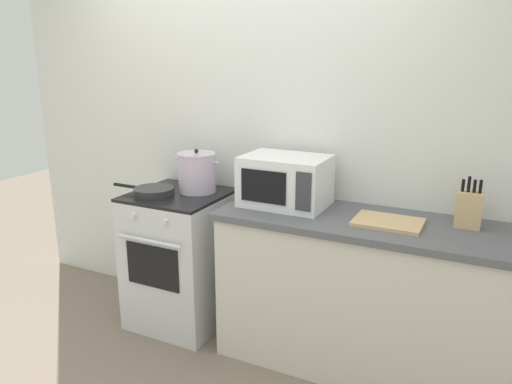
# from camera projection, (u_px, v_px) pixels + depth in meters

# --- Properties ---
(ground_plane) EXTENTS (10.00, 10.00, 0.00)m
(ground_plane) POSITION_uv_depth(u_px,v_px,m) (175.00, 381.00, 2.85)
(ground_plane) COLOR #7A6B5B
(back_wall) EXTENTS (4.40, 0.10, 2.50)m
(back_wall) POSITION_uv_depth(u_px,v_px,m) (292.00, 142.00, 3.22)
(back_wall) COLOR silver
(back_wall) RESTS_ON ground_plane
(lower_cabinet_right) EXTENTS (1.64, 0.56, 0.88)m
(lower_cabinet_right) POSITION_uv_depth(u_px,v_px,m) (362.00, 298.00, 2.88)
(lower_cabinet_right) COLOR beige
(lower_cabinet_right) RESTS_ON ground_plane
(countertop_right) EXTENTS (1.70, 0.60, 0.04)m
(countertop_right) POSITION_uv_depth(u_px,v_px,m) (367.00, 223.00, 2.76)
(countertop_right) COLOR #59595E
(countertop_right) RESTS_ON lower_cabinet_right
(stove) EXTENTS (0.60, 0.64, 0.92)m
(stove) POSITION_uv_depth(u_px,v_px,m) (181.00, 258.00, 3.39)
(stove) COLOR silver
(stove) RESTS_ON ground_plane
(stock_pot) EXTENTS (0.34, 0.25, 0.29)m
(stock_pot) POSITION_uv_depth(u_px,v_px,m) (197.00, 172.00, 3.28)
(stock_pot) COLOR silver
(stock_pot) RESTS_ON stove
(frying_pan) EXTENTS (0.46, 0.26, 0.05)m
(frying_pan) POSITION_uv_depth(u_px,v_px,m) (153.00, 191.00, 3.22)
(frying_pan) COLOR #28282B
(frying_pan) RESTS_ON stove
(microwave) EXTENTS (0.50, 0.37, 0.30)m
(microwave) POSITION_uv_depth(u_px,v_px,m) (285.00, 181.00, 2.98)
(microwave) COLOR white
(microwave) RESTS_ON countertop_right
(cutting_board) EXTENTS (0.36, 0.26, 0.02)m
(cutting_board) POSITION_uv_depth(u_px,v_px,m) (388.00, 222.00, 2.68)
(cutting_board) COLOR tan
(cutting_board) RESTS_ON countertop_right
(knife_block) EXTENTS (0.13, 0.10, 0.27)m
(knife_block) POSITION_uv_depth(u_px,v_px,m) (469.00, 209.00, 2.61)
(knife_block) COLOR tan
(knife_block) RESTS_ON countertop_right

